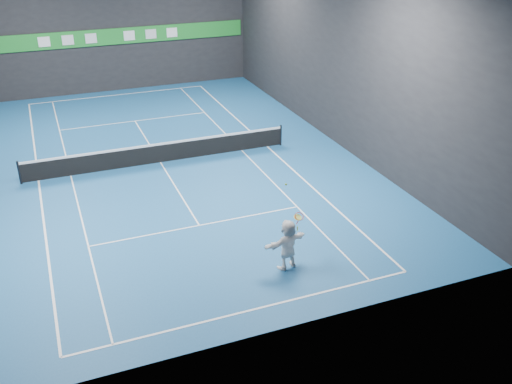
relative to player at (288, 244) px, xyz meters
name	(u,v)px	position (x,y,z in m)	size (l,w,h in m)	color
ground	(161,163)	(-1.95, 10.18, -0.89)	(26.00, 26.00, 0.00)	#184F85
wall_back	(108,20)	(-1.95, 23.18, 3.61)	(18.00, 0.10, 9.00)	black
wall_front	(267,191)	(-1.95, -2.82, 3.61)	(18.00, 0.10, 9.00)	black
wall_right	(334,52)	(7.05, 10.18, 3.61)	(0.10, 26.00, 9.00)	black
baseline_near	(251,310)	(-1.95, -1.71, -0.88)	(10.98, 0.08, 0.01)	white
baseline_far	(119,95)	(-1.95, 22.07, -0.88)	(10.98, 0.08, 0.01)	white
sideline_doubles_left	(39,181)	(-7.44, 10.18, -0.88)	(0.08, 23.78, 0.01)	white
sideline_doubles_right	(268,147)	(3.54, 10.18, -0.88)	(0.08, 23.78, 0.01)	white
sideline_singles_left	(71,176)	(-6.06, 10.18, -0.88)	(0.06, 23.78, 0.01)	white
sideline_singles_right	(242,151)	(2.16, 10.18, -0.88)	(0.06, 23.78, 0.01)	white
service_line_near	(199,225)	(-1.95, 3.78, -0.88)	(8.23, 0.06, 0.01)	white
service_line_far	(135,121)	(-1.95, 16.58, -0.88)	(8.23, 0.06, 0.01)	white
center_service_line	(161,163)	(-1.95, 10.18, -0.88)	(0.06, 12.80, 0.01)	white
player	(288,244)	(0.00, 0.00, 0.00)	(1.64, 0.52, 1.77)	white
tennis_ball	(286,184)	(-0.13, -0.02, 2.23)	(0.07, 0.07, 0.07)	#B5DA24
tennis_net	(160,152)	(-1.95, 10.18, -0.35)	(12.50, 0.10, 1.07)	black
sponsor_banner	(110,37)	(-1.95, 23.12, 2.61)	(17.64, 0.11, 1.00)	#1F8E2D
tennis_racket	(299,218)	(0.39, 0.05, 0.88)	(0.44, 0.34, 0.69)	red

